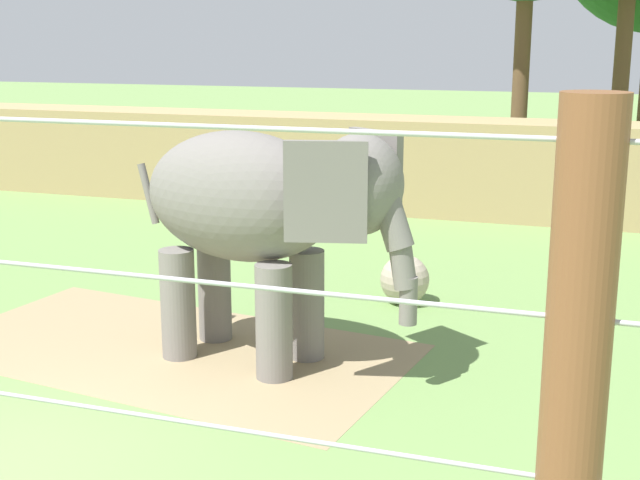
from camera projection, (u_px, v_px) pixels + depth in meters
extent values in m
cube|color=#937F5B|center=(169.00, 349.00, 11.53)|extent=(6.69, 4.18, 0.01)
cube|color=tan|center=(370.00, 163.00, 20.75)|extent=(36.00, 1.80, 2.19)
cylinder|color=slate|center=(307.00, 305.00, 11.07)|extent=(0.45, 0.45, 1.43)
cylinder|color=slate|center=(274.00, 322.00, 10.41)|extent=(0.45, 0.45, 1.43)
cylinder|color=slate|center=(215.00, 289.00, 11.77)|extent=(0.45, 0.45, 1.43)
cylinder|color=slate|center=(178.00, 304.00, 11.10)|extent=(0.45, 0.45, 1.43)
ellipsoid|color=slate|center=(240.00, 196.00, 10.76)|extent=(2.88, 1.91, 1.63)
ellipsoid|color=slate|center=(359.00, 185.00, 9.90)|extent=(1.20, 1.29, 1.18)
cube|color=slate|center=(375.00, 176.00, 10.47)|extent=(0.80, 0.62, 1.12)
cube|color=slate|center=(326.00, 192.00, 9.43)|extent=(0.92, 0.32, 1.12)
cylinder|color=slate|center=(394.00, 224.00, 9.79)|extent=(0.55, 0.42, 0.64)
cylinder|color=slate|center=(403.00, 264.00, 9.83)|extent=(0.41, 0.33, 0.60)
cylinder|color=slate|center=(408.00, 300.00, 9.89)|extent=(0.24, 0.24, 0.56)
cylinder|color=slate|center=(148.00, 194.00, 11.50)|extent=(0.32, 0.16, 0.82)
sphere|color=tan|center=(405.00, 280.00, 13.41)|extent=(0.76, 0.76, 0.76)
cylinder|color=brown|center=(620.00, 84.00, 23.51)|extent=(0.44, 0.44, 5.57)
cylinder|color=brown|center=(520.00, 88.00, 23.46)|extent=(0.44, 0.44, 5.38)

